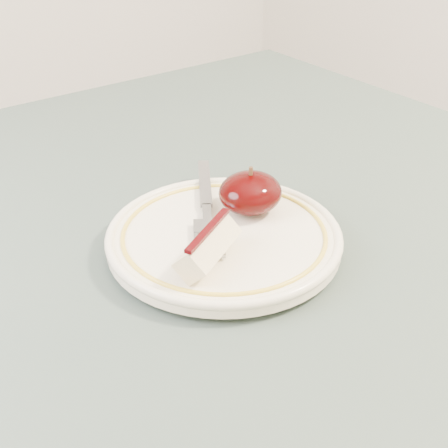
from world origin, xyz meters
TOP-DOWN VIEW (x-y plane):
  - table at (0.00, 0.00)m, footprint 0.90×0.90m
  - plate at (-0.02, -0.04)m, footprint 0.22×0.22m
  - apple_half at (0.02, -0.02)m, footprint 0.06×0.06m
  - apple_wedge at (-0.06, -0.07)m, footprint 0.08×0.06m
  - fork at (-0.01, 0.01)m, footprint 0.12×0.17m

SIDE VIEW (x-z plane):
  - table at x=0.00m, z-range 0.29..1.04m
  - plate at x=-0.02m, z-range 0.75..0.77m
  - fork at x=-0.01m, z-range 0.77..0.78m
  - apple_wedge at x=-0.06m, z-range 0.77..0.80m
  - apple_half at x=0.02m, z-range 0.76..0.81m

